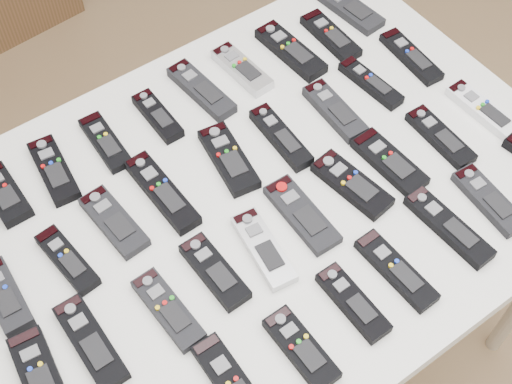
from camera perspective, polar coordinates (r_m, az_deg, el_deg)
ground at (r=2.10m, az=4.54°, el=-12.18°), size 4.00×4.00×0.00m
table at (r=1.44m, az=-0.00°, el=-1.77°), size 1.25×0.88×0.78m
remote_1 at (r=1.47m, az=-19.48°, el=-0.19°), size 0.06×0.14×0.02m
remote_2 at (r=1.48m, az=-15.86°, el=1.69°), size 0.07×0.17×0.02m
remote_3 at (r=1.50m, az=-11.96°, el=3.92°), size 0.05×0.16×0.02m
remote_4 at (r=1.52m, az=-7.87°, el=6.03°), size 0.04×0.14×0.02m
remote_5 at (r=1.56m, az=-4.39°, el=8.13°), size 0.07×0.19×0.02m
remote_6 at (r=1.60m, az=-1.14°, el=9.79°), size 0.06×0.16×0.02m
remote_7 at (r=1.64m, az=2.79°, el=11.22°), size 0.07×0.19×0.02m
remote_8 at (r=1.69m, az=5.99°, el=12.30°), size 0.06×0.17×0.02m
remote_9 at (r=1.76m, az=7.53°, el=14.32°), size 0.07×0.18×0.02m
remote_10 at (r=1.35m, az=-19.44°, el=-7.88°), size 0.06×0.15×0.02m
remote_11 at (r=1.35m, az=-14.85°, el=-5.27°), size 0.06×0.16×0.02m
remote_12 at (r=1.38m, az=-11.29°, el=-2.35°), size 0.07×0.17×0.02m
remote_13 at (r=1.40m, az=-7.51°, el=-0.02°), size 0.06×0.20×0.02m
remote_14 at (r=1.44m, az=-2.19°, el=2.67°), size 0.09×0.18×0.02m
remote_15 at (r=1.47m, az=2.00°, el=4.41°), size 0.05×0.18×0.02m
remote_16 at (r=1.52m, az=6.32°, el=6.48°), size 0.06×0.17×0.02m
remote_17 at (r=1.59m, az=9.16°, el=8.61°), size 0.05×0.17×0.02m
remote_18 at (r=1.67m, az=12.30°, el=10.54°), size 0.06×0.18×0.02m
remote_19 at (r=1.27m, az=-16.96°, el=-13.76°), size 0.08×0.17×0.02m
remote_20 at (r=1.27m, az=-13.09°, el=-11.64°), size 0.05×0.18×0.02m
remote_21 at (r=1.27m, az=-7.04°, el=-9.32°), size 0.06×0.17×0.02m
remote_22 at (r=1.30m, az=-3.32°, el=-6.37°), size 0.06×0.16×0.02m
remote_23 at (r=1.32m, az=0.61°, el=-4.54°), size 0.08×0.18×0.02m
remote_24 at (r=1.36m, az=3.69°, el=-1.80°), size 0.06×0.18×0.02m
remote_25 at (r=1.41m, az=7.68°, el=0.61°), size 0.08×0.18×0.02m
remote_26 at (r=1.46m, az=10.62°, el=2.37°), size 0.07×0.17×0.02m
remote_27 at (r=1.52m, az=14.53°, el=4.28°), size 0.05×0.17×0.02m
remote_28 at (r=1.59m, az=17.80°, el=6.16°), size 0.05×0.19×0.02m
remote_32 at (r=1.23m, az=3.63°, el=-12.39°), size 0.05×0.15×0.02m
remote_33 at (r=1.28m, az=7.76°, el=-8.75°), size 0.05×0.16×0.02m
remote_34 at (r=1.32m, az=11.14°, el=-6.16°), size 0.05×0.18×0.02m
remote_35 at (r=1.39m, az=15.16°, el=-2.70°), size 0.06×0.19×0.02m
remote_36 at (r=1.45m, az=18.14°, el=-0.62°), size 0.06×0.17×0.02m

